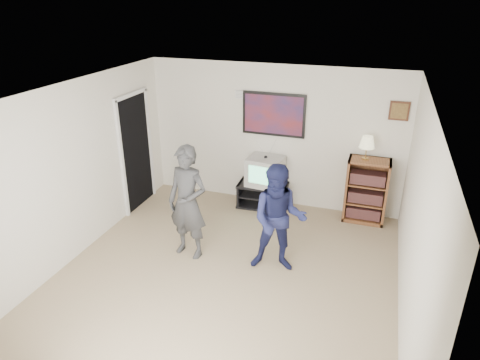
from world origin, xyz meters
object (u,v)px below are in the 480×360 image
Objects in this scene: person_tall at (188,203)px; bookshelf at (366,191)px; media_stand at (263,195)px; crt_television at (265,171)px; person_short at (279,219)px.

bookshelf is at bearing 47.05° from person_tall.
crt_television reaches higher than media_stand.
bookshelf reaches higher than crt_television.
person_tall reaches higher than person_short.
person_short is (1.31, 0.06, -0.07)m from person_tall.
person_tall is (-0.64, -1.82, 0.15)m from crt_television.
bookshelf is (1.77, 0.05, 0.33)m from media_stand.
person_tall is at bearing -104.14° from crt_television.
crt_television is at bearing 100.86° from person_short.
crt_television is 1.73m from bookshelf.
person_short reaches higher than bookshelf.
media_stand is 1.49× the size of crt_television.
crt_television is 1.93m from person_tall.
bookshelf is at bearing -0.91° from media_stand.
person_short reaches higher than media_stand.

